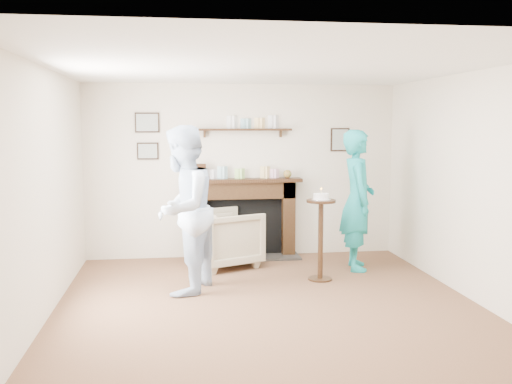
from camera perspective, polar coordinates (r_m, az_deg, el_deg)
ground at (r=6.10m, az=1.45°, el=-11.62°), size 5.00×5.00×0.00m
room_shell at (r=6.48m, az=0.48°, el=4.11°), size 4.54×5.02×2.52m
armchair at (r=7.88m, az=-3.14°, el=-7.38°), size 1.11×1.09×0.78m
man at (r=6.73m, az=-7.23°, el=-9.89°), size 1.02×1.14×1.92m
woman at (r=7.84m, az=9.96°, el=-7.53°), size 0.54×0.74×1.86m
pedestal_table at (r=7.08m, az=6.49°, el=-3.16°), size 0.36×0.36×1.15m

